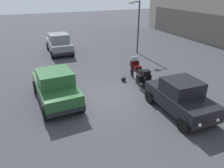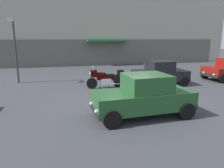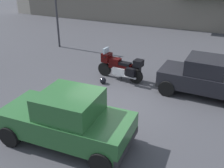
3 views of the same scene
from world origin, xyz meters
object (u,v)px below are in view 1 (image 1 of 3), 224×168
car_compact_side (180,97)px  motorcycle (139,73)px  car_hatchback_near (59,44)px  streetlamp_curbside (137,22)px  car_wagon_end (56,87)px  helmet (123,79)px

car_compact_side → motorcycle: bearing=-178.0°
car_hatchback_near → car_compact_side: size_ratio=1.11×
car_hatchback_near → streetlamp_curbside: streetlamp_curbside is taller
motorcycle → car_compact_side: bearing=-173.3°
car_compact_side → car_wagon_end: bearing=-121.5°
motorcycle → car_compact_side: 3.56m
helmet → streetlamp_curbside: (-4.90, 3.55, 2.45)m
helmet → car_compact_side: (4.07, 0.75, 0.63)m
helmet → car_hatchback_near: 7.89m
motorcycle → streetlamp_curbside: size_ratio=0.54×
helmet → streetlamp_curbside: streetlamp_curbside is taller
car_compact_side → streetlamp_curbside: bearing=164.4°
streetlamp_curbside → car_wagon_end: bearing=-52.7°
helmet → streetlamp_curbside: size_ratio=0.07×
motorcycle → helmet: size_ratio=8.08×
motorcycle → car_wagon_end: size_ratio=0.58×
car_wagon_end → streetlamp_curbside: 9.75m
motorcycle → car_compact_side: size_ratio=0.64×
helmet → car_compact_side: car_compact_side is taller
motorcycle → helmet: motorcycle is taller
streetlamp_curbside → car_compact_side: bearing=-17.3°
car_compact_side → car_wagon_end: 5.77m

